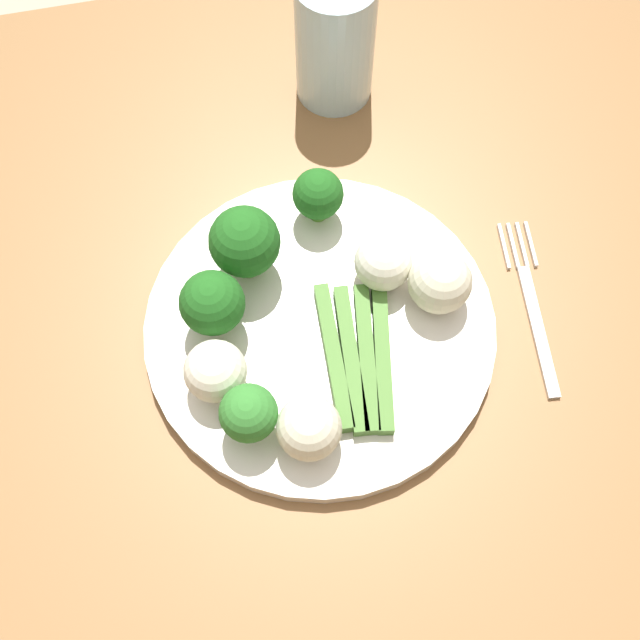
% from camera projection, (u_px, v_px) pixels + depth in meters
% --- Properties ---
extents(ground_plane, '(6.00, 6.00, 0.02)m').
position_uv_depth(ground_plane, '(308.00, 535.00, 1.30)').
color(ground_plane, '#B7A88E').
extents(dining_table, '(1.34, 0.92, 0.76)m').
position_uv_depth(dining_table, '(297.00, 414.00, 0.70)').
color(dining_table, olive).
rests_on(dining_table, ground_plane).
extents(plate, '(0.29, 0.29, 0.01)m').
position_uv_depth(plate, '(320.00, 326.00, 0.62)').
color(plate, silver).
rests_on(plate, dining_table).
extents(asparagus_bundle, '(0.07, 0.13, 0.01)m').
position_uv_depth(asparagus_bundle, '(359.00, 358.00, 0.59)').
color(asparagus_bundle, '#47752D').
rests_on(asparagus_bundle, plate).
extents(broccoli_front_left, '(0.04, 0.04, 0.05)m').
position_uv_depth(broccoli_front_left, '(249.00, 414.00, 0.55)').
color(broccoli_front_left, '#609E3D').
rests_on(broccoli_front_left, plate).
extents(broccoli_back, '(0.06, 0.06, 0.07)m').
position_uv_depth(broccoli_back, '(245.00, 243.00, 0.60)').
color(broccoli_back, '#4C7F2B').
rests_on(broccoli_back, plate).
extents(broccoli_outer_edge, '(0.05, 0.05, 0.06)m').
position_uv_depth(broccoli_outer_edge, '(212.00, 304.00, 0.58)').
color(broccoli_outer_edge, '#4C7F2B').
rests_on(broccoli_outer_edge, plate).
extents(broccoli_right, '(0.04, 0.04, 0.05)m').
position_uv_depth(broccoli_right, '(318.00, 195.00, 0.63)').
color(broccoli_right, '#4C7F2B').
rests_on(broccoli_right, plate).
extents(cauliflower_near_center, '(0.05, 0.05, 0.05)m').
position_uv_depth(cauliflower_near_center, '(383.00, 262.00, 0.61)').
color(cauliflower_near_center, white).
rests_on(cauliflower_near_center, plate).
extents(cauliflower_mid, '(0.05, 0.05, 0.05)m').
position_uv_depth(cauliflower_mid, '(216.00, 372.00, 0.57)').
color(cauliflower_mid, silver).
rests_on(cauliflower_mid, plate).
extents(cauliflower_near_fork, '(0.05, 0.05, 0.05)m').
position_uv_depth(cauliflower_near_fork, '(440.00, 282.00, 0.60)').
color(cauliflower_near_fork, beige).
rests_on(cauliflower_near_fork, plate).
extents(cauliflower_back_right, '(0.05, 0.05, 0.05)m').
position_uv_depth(cauliflower_back_right, '(311.00, 428.00, 0.55)').
color(cauliflower_back_right, beige).
rests_on(cauliflower_back_right, plate).
extents(fork, '(0.04, 0.17, 0.00)m').
position_uv_depth(fork, '(531.00, 303.00, 0.63)').
color(fork, silver).
rests_on(fork, dining_table).
extents(water_glass, '(0.07, 0.07, 0.12)m').
position_uv_depth(water_glass, '(335.00, 41.00, 0.68)').
color(water_glass, silver).
rests_on(water_glass, dining_table).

